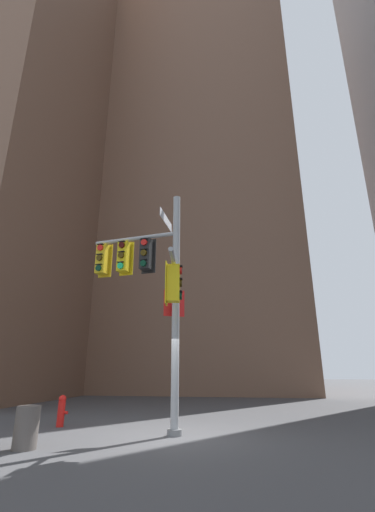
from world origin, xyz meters
TOP-DOWN VIEW (x-y plane):
  - ground at (0.00, 0.00)m, footprint 120.00×120.00m
  - building_tower_left at (-16.74, 10.63)m, footprint 15.58×15.58m
  - building_mid_block at (-2.24, 22.65)m, footprint 17.87×17.87m
  - signal_pole_assembly at (-0.78, -0.04)m, footprint 3.28×2.90m
  - fire_hydrant at (-3.75, 0.94)m, footprint 0.33×0.23m
  - trash_bin at (-2.93, -2.15)m, footprint 0.52×0.52m

SIDE VIEW (x-z plane):
  - ground at x=0.00m, z-range 0.00..0.00m
  - trash_bin at x=-2.93m, z-range 0.00..0.89m
  - fire_hydrant at x=-3.75m, z-range 0.02..0.93m
  - signal_pole_assembly at x=-0.78m, z-range 0.79..7.81m
  - building_mid_block at x=-2.24m, z-range 0.00..39.90m
  - building_tower_left at x=-16.74m, z-range 0.00..54.49m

